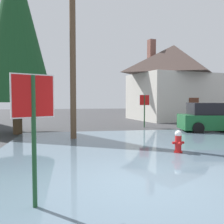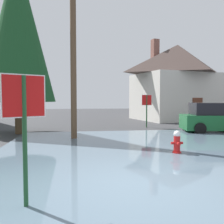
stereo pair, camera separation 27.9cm
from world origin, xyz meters
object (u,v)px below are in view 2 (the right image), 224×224
object	(u,v)px
stop_sign_far	(147,104)
pine_tree_mid_left	(18,28)
house	(177,81)
parked_car	(219,118)
fire_hydrant	(177,143)
stop_sign_near	(24,113)
utility_pole	(73,44)

from	to	relation	value
stop_sign_far	pine_tree_mid_left	distance (m)	9.03
stop_sign_far	pine_tree_mid_left	xyz separation A→B (m)	(-7.76, -1.86, 4.23)
stop_sign_far	house	world-z (taller)	house
parked_car	fire_hydrant	bearing A→B (deg)	-132.81
stop_sign_near	house	world-z (taller)	house
stop_sign_near	house	xyz separation A→B (m)	(9.91, 17.27, 1.88)
stop_sign_near	fire_hydrant	size ratio (longest dim) A/B	2.83
parked_car	stop_sign_far	bearing A→B (deg)	141.91
pine_tree_mid_left	utility_pole	bearing A→B (deg)	-37.31
house	stop_sign_near	bearing A→B (deg)	-119.84
parked_car	pine_tree_mid_left	world-z (taller)	pine_tree_mid_left
pine_tree_mid_left	fire_hydrant	bearing A→B (deg)	-41.59
fire_hydrant	utility_pole	xyz separation A→B (m)	(-3.64, 3.61, 4.07)
utility_pole	stop_sign_far	distance (m)	6.95
stop_sign_near	utility_pole	xyz separation A→B (m)	(0.66, 7.27, 2.78)
stop_sign_near	utility_pole	world-z (taller)	utility_pole
stop_sign_near	house	size ratio (longest dim) A/B	0.27
utility_pole	house	distance (m)	13.65
utility_pole	parked_car	size ratio (longest dim) A/B	1.86
fire_hydrant	stop_sign_far	world-z (taller)	stop_sign_far
parked_car	pine_tree_mid_left	distance (m)	12.40
house	parked_car	bearing A→B (deg)	-96.44
house	parked_car	world-z (taller)	house
stop_sign_near	stop_sign_far	world-z (taller)	stop_sign_near
fire_hydrant	house	xyz separation A→B (m)	(5.61, 13.62, 3.17)
house	stop_sign_far	bearing A→B (deg)	-127.80
stop_sign_near	parked_car	distance (m)	12.48
parked_car	pine_tree_mid_left	bearing A→B (deg)	175.34
stop_sign_near	stop_sign_far	distance (m)	12.65
stop_sign_near	stop_sign_far	bearing A→B (deg)	64.80
stop_sign_near	pine_tree_mid_left	bearing A→B (deg)	103.91
stop_sign_far	house	xyz separation A→B (m)	(4.52, 5.83, 2.02)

